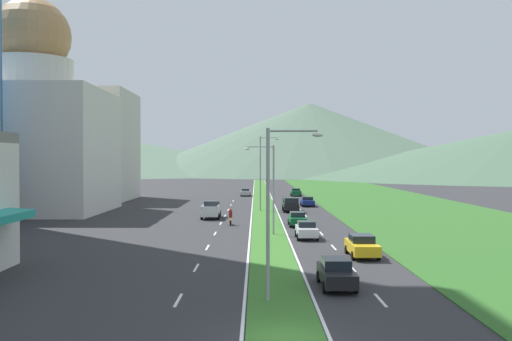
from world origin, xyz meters
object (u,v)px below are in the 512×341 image
(car_0, at_px, (359,246))
(motorcycle_rider, at_px, (228,218))
(car_3, at_px, (304,230))
(street_lamp_near, at_px, (272,202))
(car_2, at_px, (295,219))
(pickup_truck_0, at_px, (288,205))
(car_1, at_px, (293,192))
(street_lamp_far, at_px, (260,169))
(car_4, at_px, (305,201))
(pickup_truck_1, at_px, (209,210))
(street_lamp_mid, at_px, (268,183))
(car_6, at_px, (243,192))
(car_5, at_px, (334,273))

(car_0, distance_m, motorcycle_rider, 22.99)
(car_0, relative_size, car_3, 1.12)
(street_lamp_near, distance_m, car_2, 33.47)
(car_3, xyz_separation_m, pickup_truck_0, (0.20, 26.88, 0.19))
(car_1, height_order, pickup_truck_0, pickup_truck_0)
(street_lamp_far, bearing_deg, motorcycle_rider, -101.65)
(car_1, distance_m, car_3, 61.22)
(street_lamp_far, xyz_separation_m, car_2, (3.56, -18.40, -5.07))
(car_4, distance_m, motorcycle_rider, 27.62)
(car_1, height_order, pickup_truck_1, pickup_truck_1)
(street_lamp_near, height_order, motorcycle_rider, street_lamp_near)
(street_lamp_mid, distance_m, street_lamp_far, 25.75)
(street_lamp_near, distance_m, car_3, 23.83)
(car_0, bearing_deg, car_6, -172.16)
(car_6, bearing_deg, car_5, -175.42)
(car_2, bearing_deg, street_lamp_mid, -22.89)
(car_2, distance_m, pickup_truck_0, 17.05)
(street_lamp_mid, height_order, car_5, street_lamp_mid)
(street_lamp_near, height_order, car_0, street_lamp_near)
(street_lamp_near, bearing_deg, car_2, 83.93)
(car_4, bearing_deg, motorcycle_rider, -22.53)
(car_0, bearing_deg, pickup_truck_1, -154.83)
(pickup_truck_0, bearing_deg, car_5, -0.34)
(car_6, distance_m, pickup_truck_1, 43.13)
(car_3, height_order, pickup_truck_1, pickup_truck_1)
(car_4, bearing_deg, car_5, -3.43)
(street_lamp_mid, bearing_deg, pickup_truck_0, 82.03)
(street_lamp_near, height_order, pickup_truck_1, street_lamp_near)
(car_3, height_order, pickup_truck_0, pickup_truck_0)
(pickup_truck_1, bearing_deg, car_4, -36.54)
(street_lamp_far, bearing_deg, pickup_truck_0, -19.28)
(car_3, relative_size, motorcycle_rider, 2.11)
(street_lamp_far, height_order, pickup_truck_0, street_lamp_far)
(car_6, bearing_deg, car_0, -172.16)
(car_0, xyz_separation_m, pickup_truck_0, (-3.01, 36.62, 0.18))
(pickup_truck_0, bearing_deg, street_lamp_near, -4.37)
(street_lamp_near, bearing_deg, car_1, 85.34)
(car_0, distance_m, pickup_truck_1, 31.00)
(street_lamp_mid, distance_m, pickup_truck_1, 17.64)
(car_0, bearing_deg, car_5, -17.94)
(street_lamp_near, relative_size, car_3, 2.05)
(car_5, bearing_deg, car_3, 179.78)
(car_4, bearing_deg, pickup_truck_0, -18.32)
(street_lamp_mid, xyz_separation_m, pickup_truck_1, (-6.76, 15.81, -3.92))
(car_5, height_order, pickup_truck_0, pickup_truck_0)
(car_0, xyz_separation_m, car_5, (-3.28, -10.13, -0.01))
(motorcycle_rider, bearing_deg, pickup_truck_1, 19.47)
(car_1, xyz_separation_m, car_4, (0.05, -24.92, -0.03))
(street_lamp_near, height_order, street_lamp_mid, street_lamp_near)
(car_6, xyz_separation_m, pickup_truck_0, (6.78, -34.43, 0.23))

